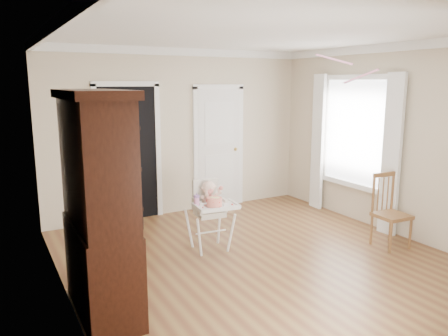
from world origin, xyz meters
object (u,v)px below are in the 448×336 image
high_chair (210,207)px  dining_chair (390,213)px  cake (214,202)px  sippy_cup (197,200)px  china_cabinet (99,206)px

high_chair → dining_chair: dining_chair is taller
cake → sippy_cup: size_ratio=1.45×
high_chair → china_cabinet: size_ratio=0.45×
high_chair → sippy_cup: (-0.23, -0.09, 0.14)m
high_chair → dining_chair: size_ratio=0.96×
cake → dining_chair: (2.20, -0.82, -0.25)m
high_chair → cake: bearing=-96.4°
china_cabinet → high_chair: bearing=29.8°
china_cabinet → dining_chair: bearing=-1.8°
dining_chair → sippy_cup: bearing=162.3°
sippy_cup → high_chair: bearing=21.0°
sippy_cup → china_cabinet: bearing=-148.8°
cake → sippy_cup: 0.23m
high_chair → cake: high_chair is taller
cake → dining_chair: 2.36m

